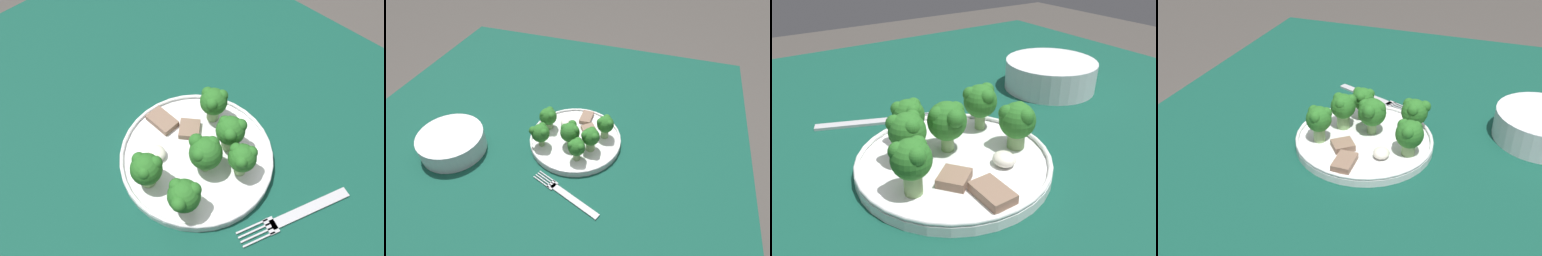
{
  "view_description": "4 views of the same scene",
  "coord_description": "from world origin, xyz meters",
  "views": [
    {
      "loc": [
        -0.18,
        0.12,
        1.27
      ],
      "look_at": [
        0.05,
        -0.1,
        0.8
      ],
      "focal_mm": 35.0,
      "sensor_mm": 36.0,
      "label": 1
    },
    {
      "loc": [
        -0.5,
        -0.27,
        1.32
      ],
      "look_at": [
        0.02,
        -0.1,
        0.81
      ],
      "focal_mm": 28.0,
      "sensor_mm": 36.0,
      "label": 2
    },
    {
      "loc": [
        0.35,
        -0.29,
        1.01
      ],
      "look_at": [
        0.0,
        -0.06,
        0.79
      ],
      "focal_mm": 35.0,
      "sensor_mm": 36.0,
      "label": 3
    },
    {
      "loc": [
        0.64,
        0.11,
        1.19
      ],
      "look_at": [
        0.02,
        -0.12,
        0.78
      ],
      "focal_mm": 42.0,
      "sensor_mm": 36.0,
      "label": 4
    }
  ],
  "objects": [
    {
      "name": "table",
      "position": [
        0.0,
        0.0,
        0.65
      ],
      "size": [
        1.13,
        1.05,
        0.75
      ],
      "color": "#114738",
      "rests_on": "ground_plane"
    },
    {
      "name": "dinner_plate",
      "position": [
        0.02,
        -0.09,
        0.76
      ],
      "size": [
        0.24,
        0.24,
        0.02
      ],
      "color": "white",
      "rests_on": "table"
    },
    {
      "name": "fork",
      "position": [
        -0.14,
        -0.12,
        0.76
      ],
      "size": [
        0.08,
        0.17,
        0.0
      ],
      "color": "#B2B2B7",
      "rests_on": "table"
    },
    {
      "name": "broccoli_floret_near_rim_left",
      "position": [
        0.0,
        -0.08,
        0.81
      ],
      "size": [
        0.05,
        0.05,
        0.07
      ],
      "color": "#7FA866",
      "rests_on": "dinner_plate"
    },
    {
      "name": "broccoli_floret_center_left",
      "position": [
        0.06,
        -0.16,
        0.81
      ],
      "size": [
        0.04,
        0.04,
        0.06
      ],
      "color": "#7FA866",
      "rests_on": "dinner_plate"
    },
    {
      "name": "broccoli_floret_back_left",
      "position": [
        -0.04,
        -0.12,
        0.81
      ],
      "size": [
        0.04,
        0.04,
        0.06
      ],
      "color": "#7FA866",
      "rests_on": "dinner_plate"
    },
    {
      "name": "broccoli_floret_front_left",
      "position": [
        -0.02,
        -0.02,
        0.81
      ],
      "size": [
        0.05,
        0.05,
        0.06
      ],
      "color": "#7FA866",
      "rests_on": "dinner_plate"
    },
    {
      "name": "broccoli_floret_center_back",
      "position": [
        -0.0,
        -0.14,
        0.81
      ],
      "size": [
        0.05,
        0.04,
        0.06
      ],
      "color": "#7FA866",
      "rests_on": "dinner_plate"
    },
    {
      "name": "broccoli_floret_mid_cluster",
      "position": [
        0.04,
        -0.01,
        0.8
      ],
      "size": [
        0.05,
        0.05,
        0.06
      ],
      "color": "#7FA866",
      "rests_on": "dinner_plate"
    },
    {
      "name": "meat_slice_front_slice",
      "position": [
        0.11,
        -0.1,
        0.77
      ],
      "size": [
        0.05,
        0.03,
        0.01
      ],
      "color": "#846651",
      "rests_on": "dinner_plate"
    },
    {
      "name": "meat_slice_middle_slice",
      "position": [
        0.06,
        -0.11,
        0.77
      ],
      "size": [
        0.05,
        0.05,
        0.01
      ],
      "color": "#846651",
      "rests_on": "dinner_plate"
    },
    {
      "name": "sauce_dollop",
      "position": [
        0.07,
        -0.05,
        0.77
      ],
      "size": [
        0.03,
        0.03,
        0.02
      ],
      "color": "silver",
      "rests_on": "dinner_plate"
    }
  ]
}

